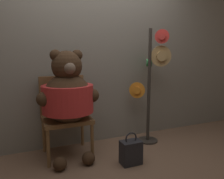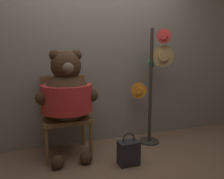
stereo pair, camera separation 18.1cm
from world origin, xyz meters
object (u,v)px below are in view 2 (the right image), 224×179
Objects in this scene: hat_display_rack at (153,81)px; handbag_on_ground at (128,152)px; teddy_bear at (67,95)px; chair at (65,111)px.

hat_display_rack reaches higher than handbag_on_ground.
hat_display_rack is 4.21× the size of handbag_on_ground.
handbag_on_ground is (-0.57, -0.50, -0.72)m from hat_display_rack.
teddy_bear is at bearing -175.81° from hat_display_rack.
handbag_on_ground is (0.61, -0.58, -0.39)m from chair.
chair is at bearing 93.21° from teddy_bear.
handbag_on_ground is at bearing -43.42° from chair.
chair is at bearing 176.20° from hat_display_rack.
hat_display_rack is (1.18, 0.09, 0.10)m from teddy_bear.
teddy_bear is at bearing -86.79° from chair.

